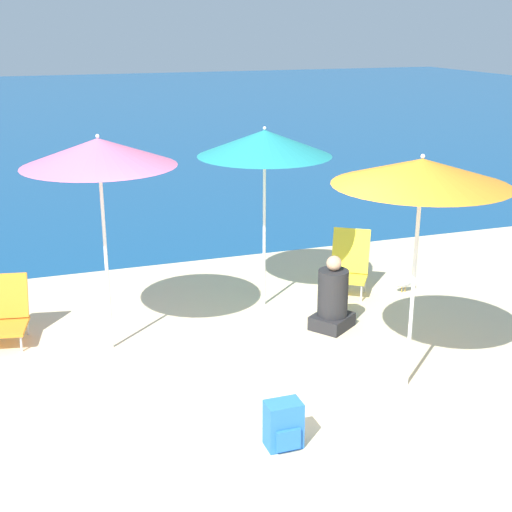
# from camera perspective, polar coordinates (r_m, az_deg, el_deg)

# --- Properties ---
(ground_plane) EXTENTS (60.00, 60.00, 0.00)m
(ground_plane) POSITION_cam_1_polar(r_m,az_deg,el_deg) (6.12, 0.49, -15.07)
(ground_plane) COLOR beige
(sea_water) EXTENTS (60.00, 40.00, 0.01)m
(sea_water) POSITION_cam_1_polar(r_m,az_deg,el_deg) (29.94, -16.13, 11.13)
(sea_water) COLOR navy
(sea_water) RESTS_ON ground
(beach_umbrella_orange) EXTENTS (1.60, 1.60, 2.26)m
(beach_umbrella_orange) POSITION_cam_1_polar(r_m,az_deg,el_deg) (6.49, 13.12, 6.54)
(beach_umbrella_orange) COLOR white
(beach_umbrella_orange) RESTS_ON ground
(beach_umbrella_teal) EXTENTS (1.58, 1.58, 2.21)m
(beach_umbrella_teal) POSITION_cam_1_polar(r_m,az_deg,el_deg) (8.38, 0.69, 9.01)
(beach_umbrella_teal) COLOR white
(beach_umbrella_teal) RESTS_ON ground
(beach_umbrella_pink) EXTENTS (1.56, 1.56, 2.31)m
(beach_umbrella_pink) POSITION_cam_1_polar(r_m,az_deg,el_deg) (7.30, -12.48, 8.08)
(beach_umbrella_pink) COLOR white
(beach_umbrella_pink) RESTS_ON ground
(beach_chair_yellow) EXTENTS (0.68, 0.69, 0.82)m
(beach_chair_yellow) POSITION_cam_1_polar(r_m,az_deg,el_deg) (9.26, 7.48, -0.52)
(beach_chair_yellow) COLOR silver
(beach_chair_yellow) RESTS_ON ground
(beach_chair_orange) EXTENTS (0.56, 0.68, 0.71)m
(beach_chair_orange) POSITION_cam_1_polar(r_m,az_deg,el_deg) (8.32, -19.39, -4.26)
(beach_chair_orange) COLOR silver
(beach_chair_orange) RESTS_ON ground
(person_seated_near) EXTENTS (0.59, 0.57, 0.87)m
(person_seated_near) POSITION_cam_1_polar(r_m,az_deg,el_deg) (8.17, 6.15, -3.47)
(person_seated_near) COLOR #262628
(person_seated_near) RESTS_ON ground
(backpack_blue) EXTENTS (0.30, 0.23, 0.41)m
(backpack_blue) POSITION_cam_1_polar(r_m,az_deg,el_deg) (6.04, 2.22, -13.35)
(backpack_blue) COLOR blue
(backpack_blue) RESTS_ON ground
(seagull) EXTENTS (0.27, 0.11, 0.23)m
(seagull) POSITION_cam_1_polar(r_m,az_deg,el_deg) (9.47, 11.79, -2.04)
(seagull) COLOR gold
(seagull) RESTS_ON ground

